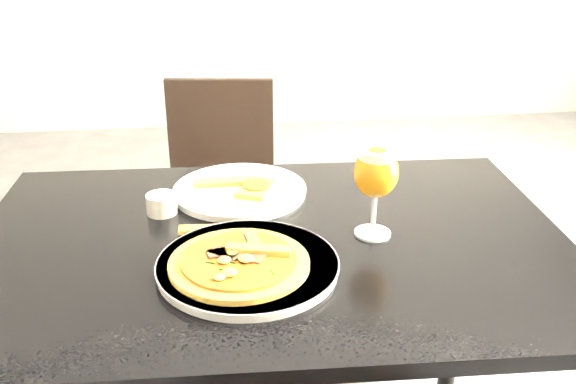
{
  "coord_description": "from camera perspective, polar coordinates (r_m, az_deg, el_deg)",
  "views": [
    {
      "loc": [
        -0.33,
        -1.15,
        1.37
      ],
      "look_at": [
        -0.19,
        0.03,
        0.83
      ],
      "focal_mm": 40.0,
      "sensor_mm": 36.0,
      "label": 1
    }
  ],
  "objects": [
    {
      "name": "plate_second",
      "position": [
        1.49,
        -4.3,
        0.11
      ],
      "size": [
        0.38,
        0.38,
        0.02
      ],
      "primitive_type": "cylinder",
      "rotation": [
        0.0,
        0.0,
        0.31
      ],
      "color": "silver",
      "rests_on": "dining_table"
    },
    {
      "name": "dining_table",
      "position": [
        1.34,
        -1.48,
        -7.57
      ],
      "size": [
        1.23,
        0.84,
        0.75
      ],
      "rotation": [
        0.0,
        0.0,
        -0.03
      ],
      "color": "black",
      "rests_on": "ground"
    },
    {
      "name": "plate_main",
      "position": [
        1.19,
        -3.59,
        -6.55
      ],
      "size": [
        0.42,
        0.42,
        0.02
      ],
      "primitive_type": "cylinder",
      "rotation": [
        0.0,
        0.0,
        -0.34
      ],
      "color": "silver",
      "rests_on": "dining_table"
    },
    {
      "name": "sauce_cup",
      "position": [
        1.41,
        -11.17,
        -0.98
      ],
      "size": [
        0.07,
        0.07,
        0.04
      ],
      "color": "#BAB5A8",
      "rests_on": "dining_table"
    },
    {
      "name": "chair_far",
      "position": [
        2.2,
        -6.08,
        -0.21
      ],
      "size": [
        0.43,
        0.43,
        0.83
      ],
      "rotation": [
        0.0,
        0.0,
        -0.12
      ],
      "color": "black",
      "rests_on": "ground"
    },
    {
      "name": "crust_scraps",
      "position": [
        1.48,
        -3.84,
        0.55
      ],
      "size": [
        0.2,
        0.13,
        0.02
      ],
      "rotation": [
        0.0,
        0.0,
        0.46
      ],
      "color": "olive",
      "rests_on": "plate_second"
    },
    {
      "name": "beer_glass",
      "position": [
        1.26,
        7.84,
        1.67
      ],
      "size": [
        0.09,
        0.09,
        0.19
      ],
      "color": "silver",
      "rests_on": "dining_table"
    },
    {
      "name": "pizza",
      "position": [
        1.17,
        -4.31,
        -6.22
      ],
      "size": [
        0.26,
        0.26,
        0.03
      ],
      "rotation": [
        0.0,
        0.0,
        -0.56
      ],
      "color": "olive",
      "rests_on": "plate_main"
    },
    {
      "name": "loose_crust",
      "position": [
        1.33,
        -7.08,
        -3.3
      ],
      "size": [
        0.12,
        0.03,
        0.01
      ],
      "primitive_type": "cube",
      "rotation": [
        0.0,
        0.0,
        -0.05
      ],
      "color": "olive",
      "rests_on": "dining_table"
    }
  ]
}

